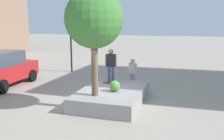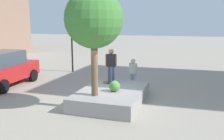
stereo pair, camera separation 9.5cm
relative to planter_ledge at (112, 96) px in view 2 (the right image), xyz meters
name	(u,v)px [view 2 (the right image)]	position (x,y,z in m)	size (l,w,h in m)	color
ground_plane	(105,103)	(-0.24, 0.26, -0.31)	(120.00, 120.00, 0.00)	#9E9384
planter_ledge	(112,96)	(0.00, 0.00, 0.00)	(4.12, 2.76, 0.62)	gray
plaza_tree	(94,20)	(-1.11, 0.40, 3.42)	(2.36, 2.36, 4.32)	brown
boxwood_shrub	(115,86)	(-0.30, -0.22, 0.55)	(0.48, 0.48, 0.48)	#4C8C3D
skateboard	(111,82)	(1.07, 0.39, 0.36)	(0.39, 0.83, 0.07)	brown
skateboarder	(111,63)	(1.07, 0.39, 1.34)	(0.26, 0.56, 1.66)	navy
sedan_parked	(4,68)	(0.95, 6.80, 0.72)	(4.46, 2.25, 2.03)	#B21E1E
traffic_light_corner	(71,26)	(5.97, 5.00, 3.05)	(0.37, 0.34, 4.97)	black
pedestrian_crossing	(133,71)	(3.04, -0.28, 0.63)	(0.33, 0.51, 1.62)	#8C9EB7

